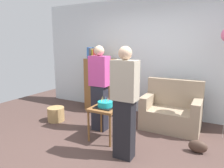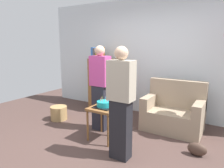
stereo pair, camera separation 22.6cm
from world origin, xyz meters
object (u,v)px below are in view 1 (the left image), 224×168
object	(u,v)px
couch	(172,111)
bookshelf	(101,84)
birthday_cake	(105,105)
handbag	(198,146)
wicker_basket	(56,114)
person_blowing_candles	(100,88)
person_holding_cake	(125,103)
side_table	(105,112)

from	to	relation	value
couch	bookshelf	world-z (taller)	bookshelf
birthday_cake	handbag	world-z (taller)	birthday_cake
birthday_cake	couch	bearing A→B (deg)	48.88
wicker_basket	handbag	distance (m)	2.89
couch	bookshelf	xyz separation A→B (m)	(-1.83, 0.33, 0.34)
person_blowing_candles	handbag	bearing A→B (deg)	10.35
birthday_cake	person_blowing_candles	world-z (taller)	person_blowing_candles
couch	birthday_cake	world-z (taller)	couch
person_holding_cake	side_table	bearing A→B (deg)	-13.44
side_table	wicker_basket	size ratio (longest dim) A/B	1.62
person_blowing_candles	birthday_cake	bearing A→B (deg)	-34.17
couch	side_table	xyz separation A→B (m)	(-0.91, -1.05, 0.15)
person_blowing_candles	handbag	distance (m)	1.94
couch	birthday_cake	xyz separation A→B (m)	(-0.92, -1.05, 0.29)
couch	person_blowing_candles	world-z (taller)	person_blowing_candles
couch	person_holding_cake	bearing A→B (deg)	-104.70
person_holding_cake	couch	bearing A→B (deg)	-82.80
person_blowing_candles	handbag	size ratio (longest dim) A/B	5.82
person_holding_cake	wicker_basket	size ratio (longest dim) A/B	4.53
couch	handbag	size ratio (longest dim) A/B	3.93
person_holding_cake	wicker_basket	world-z (taller)	person_holding_cake
couch	person_blowing_candles	size ratio (longest dim) A/B	0.67
couch	wicker_basket	distance (m)	2.45
person_holding_cake	handbag	distance (m)	1.37
wicker_basket	person_holding_cake	bearing A→B (deg)	-18.13
person_holding_cake	handbag	bearing A→B (deg)	-123.82
wicker_basket	handbag	bearing A→B (deg)	0.39
wicker_basket	person_blowing_candles	bearing A→B (deg)	3.17
person_blowing_candles	person_holding_cake	bearing A→B (deg)	-27.82
bookshelf	person_blowing_candles	distance (m)	1.24
wicker_basket	handbag	xyz separation A→B (m)	(2.89, 0.02, -0.05)
birthday_cake	person_holding_cake	size ratio (longest dim) A/B	0.20
bookshelf	side_table	world-z (taller)	bookshelf
couch	person_blowing_candles	xyz separation A→B (m)	(-1.22, -0.74, 0.49)
handbag	couch	bearing A→B (deg)	126.68
handbag	side_table	bearing A→B (deg)	-169.80
birthday_cake	side_table	bearing A→B (deg)	11.20
birthday_cake	wicker_basket	distance (m)	1.49
person_holding_cake	person_blowing_candles	bearing A→B (deg)	-17.58
bookshelf	side_table	size ratio (longest dim) A/B	2.71
wicker_basket	handbag	world-z (taller)	wicker_basket
handbag	person_blowing_candles	bearing A→B (deg)	178.70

